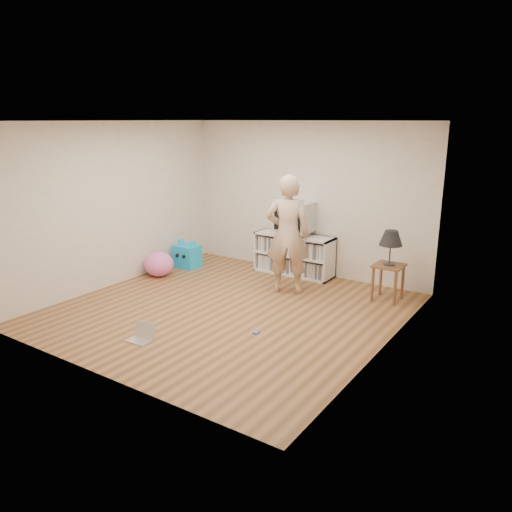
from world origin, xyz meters
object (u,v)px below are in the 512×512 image
at_px(crt_tv, 295,217).
at_px(plush_blue, 187,256).
at_px(person, 288,235).
at_px(plush_pink, 159,264).
at_px(laptop, 142,335).
at_px(dvd_deck, 295,233).
at_px(table_lamp, 391,239).
at_px(side_table, 388,273).
at_px(media_unit, 295,254).

bearing_deg(crt_tv, plush_blue, -158.53).
relative_size(person, plush_pink, 3.68).
height_order(crt_tv, plush_blue, crt_tv).
bearing_deg(laptop, plush_blue, 118.23).
bearing_deg(laptop, dvd_deck, 83.55).
bearing_deg(table_lamp, plush_blue, -174.47).
distance_m(laptop, plush_pink, 2.60).
xyz_separation_m(dvd_deck, laptop, (-0.22, -3.40, -0.68)).
bearing_deg(side_table, table_lamp, 180.00).
distance_m(table_lamp, plush_pink, 3.89).
height_order(media_unit, person, person).
bearing_deg(dvd_deck, plush_pink, -143.17).
bearing_deg(plush_blue, table_lamp, 5.80).
height_order(person, plush_blue, person).
relative_size(media_unit, person, 0.76).
distance_m(person, plush_blue, 2.32).
relative_size(person, plush_blue, 3.67).
distance_m(media_unit, laptop, 3.43).
height_order(side_table, person, person).
bearing_deg(dvd_deck, media_unit, 90.00).
bearing_deg(table_lamp, laptop, -123.79).
bearing_deg(laptop, media_unit, 83.57).
bearing_deg(plush_pink, laptop, -50.35).
bearing_deg(person, dvd_deck, -91.72).
xyz_separation_m(side_table, laptop, (-2.03, -3.03, -0.36)).
relative_size(side_table, person, 0.30).
distance_m(crt_tv, side_table, 1.94).
bearing_deg(table_lamp, crt_tv, 168.55).
relative_size(media_unit, crt_tv, 2.33).
relative_size(media_unit, table_lamp, 2.72).
bearing_deg(plush_blue, crt_tv, 21.75).
relative_size(media_unit, plush_pink, 2.80).
height_order(dvd_deck, person, person).
relative_size(dvd_deck, table_lamp, 0.87).
bearing_deg(laptop, side_table, 53.40).
bearing_deg(side_table, dvd_deck, 168.45).
bearing_deg(person, plush_blue, -29.08).
bearing_deg(plush_blue, plush_pink, -93.47).
height_order(laptop, plush_blue, plush_blue).
xyz_separation_m(dvd_deck, plush_pink, (-1.87, -1.40, -0.52)).
bearing_deg(side_table, plush_pink, -164.35).
relative_size(media_unit, plush_blue, 2.79).
bearing_deg(plush_blue, side_table, 5.80).
height_order(dvd_deck, table_lamp, table_lamp).
relative_size(dvd_deck, crt_tv, 0.75).
distance_m(crt_tv, person, 0.97).
relative_size(laptop, plush_blue, 0.63).
distance_m(crt_tv, plush_blue, 2.12).
bearing_deg(crt_tv, plush_pink, -143.24).
bearing_deg(table_lamp, media_unit, 167.97).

